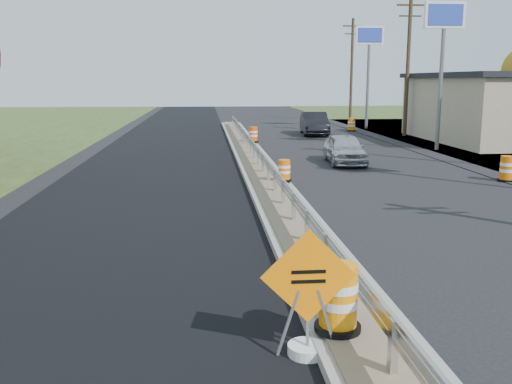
{
  "coord_description": "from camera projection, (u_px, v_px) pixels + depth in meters",
  "views": [
    {
      "loc": [
        -2.29,
        -14.38,
        3.82
      ],
      "look_at": [
        -1.05,
        -0.64,
        1.1
      ],
      "focal_mm": 40.0,
      "sensor_mm": 36.0,
      "label": 1
    }
  ],
  "objects": [
    {
      "name": "ground",
      "position": [
        293.0,
        228.0,
        14.99
      ],
      "size": [
        140.0,
        140.0,
        0.0
      ],
      "primitive_type": "plane",
      "color": "black",
      "rests_on": "ground"
    },
    {
      "name": "milled_overlay",
      "position": [
        156.0,
        171.0,
        24.38
      ],
      "size": [
        7.2,
        120.0,
        0.01
      ],
      "primitive_type": "cube",
      "color": "black",
      "rests_on": "ground"
    },
    {
      "name": "median",
      "position": [
        263.0,
        174.0,
        22.79
      ],
      "size": [
        1.6,
        55.0,
        0.23
      ],
      "color": "gray",
      "rests_on": "ground"
    },
    {
      "name": "guardrail",
      "position": [
        260.0,
        156.0,
        23.65
      ],
      "size": [
        0.1,
        46.15,
        0.72
      ],
      "color": "silver",
      "rests_on": "median"
    },
    {
      "name": "pylon_sign_mid",
      "position": [
        444.0,
        29.0,
        30.3
      ],
      "size": [
        2.2,
        0.3,
        7.9
      ],
      "color": "slate",
      "rests_on": "ground"
    },
    {
      "name": "pylon_sign_north",
      "position": [
        369.0,
        45.0,
        43.98
      ],
      "size": [
        2.2,
        0.3,
        7.9
      ],
      "color": "slate",
      "rests_on": "ground"
    },
    {
      "name": "utility_pole_nmid",
      "position": [
        408.0,
        63.0,
        38.5
      ],
      "size": [
        1.9,
        0.26,
        9.4
      ],
      "color": "#473523",
      "rests_on": "ground"
    },
    {
      "name": "utility_pole_north",
      "position": [
        352.0,
        68.0,
        53.16
      ],
      "size": [
        1.9,
        0.26,
        9.4
      ],
      "color": "#473523",
      "rests_on": "ground"
    },
    {
      "name": "caution_sign",
      "position": [
        308.0,
        324.0,
        7.95
      ],
      "size": [
        1.34,
        0.56,
        1.84
      ],
      "rotation": [
        0.0,
        0.0,
        0.01
      ],
      "color": "white",
      "rests_on": "ground"
    },
    {
      "name": "barrel_median_near",
      "position": [
        338.0,
        299.0,
        8.22
      ],
      "size": [
        0.68,
        0.68,
        1.0
      ],
      "color": "black",
      "rests_on": "median"
    },
    {
      "name": "barrel_median_mid",
      "position": [
        284.0,
        171.0,
        20.51
      ],
      "size": [
        0.53,
        0.53,
        0.78
      ],
      "color": "black",
      "rests_on": "median"
    },
    {
      "name": "barrel_median_far",
      "position": [
        253.0,
        135.0,
        33.32
      ],
      "size": [
        0.62,
        0.62,
        0.9
      ],
      "color": "black",
      "rests_on": "median"
    },
    {
      "name": "barrel_shoulder_near",
      "position": [
        507.0,
        169.0,
        21.73
      ],
      "size": [
        0.67,
        0.67,
        0.98
      ],
      "color": "black",
      "rests_on": "ground"
    },
    {
      "name": "barrel_shoulder_far",
      "position": [
        351.0,
        125.0,
        43.14
      ],
      "size": [
        0.67,
        0.67,
        0.99
      ],
      "color": "black",
      "rests_on": "ground"
    },
    {
      "name": "car_silver",
      "position": [
        345.0,
        149.0,
        26.36
      ],
      "size": [
        1.85,
        4.1,
        1.37
      ],
      "primitive_type": "imported",
      "rotation": [
        0.0,
        0.0,
        -0.06
      ],
      "color": "#BCBDC1",
      "rests_on": "ground"
    },
    {
      "name": "car_dark_mid",
      "position": [
        314.0,
        123.0,
        40.28
      ],
      "size": [
        2.07,
        4.97,
        1.6
      ],
      "primitive_type": "imported",
      "rotation": [
        0.0,
        0.0,
        -0.08
      ],
      "color": "black",
      "rests_on": "ground"
    }
  ]
}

